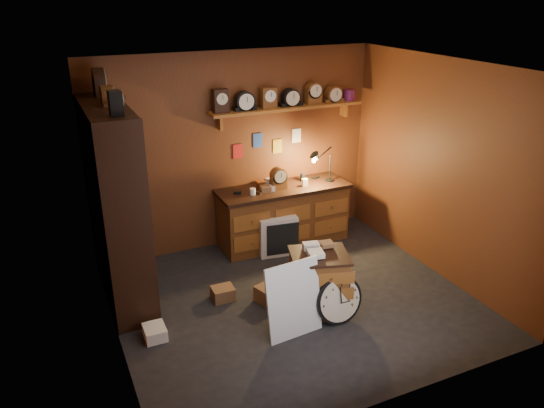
{
  "coord_description": "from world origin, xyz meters",
  "views": [
    {
      "loc": [
        -2.46,
        -4.76,
        3.44
      ],
      "look_at": [
        -0.12,
        0.35,
        1.13
      ],
      "focal_mm": 35.0,
      "sensor_mm": 36.0,
      "label": 1
    }
  ],
  "objects_px": {
    "workbench": "(283,212)",
    "low_cabinet": "(319,280)",
    "shelving_unit": "(113,198)",
    "big_round_clock": "(339,300)"
  },
  "relations": [
    {
      "from": "low_cabinet",
      "to": "big_round_clock",
      "type": "distance_m",
      "value": 0.32
    },
    {
      "from": "shelving_unit",
      "to": "low_cabinet",
      "type": "distance_m",
      "value": 2.48
    },
    {
      "from": "workbench",
      "to": "shelving_unit",
      "type": "bearing_deg",
      "value": -168.18
    },
    {
      "from": "shelving_unit",
      "to": "big_round_clock",
      "type": "height_order",
      "value": "shelving_unit"
    },
    {
      "from": "low_cabinet",
      "to": "shelving_unit",
      "type": "bearing_deg",
      "value": 164.22
    },
    {
      "from": "shelving_unit",
      "to": "big_round_clock",
      "type": "xyz_separation_m",
      "value": [
        2.06,
        -1.54,
        -0.98
      ]
    },
    {
      "from": "low_cabinet",
      "to": "workbench",
      "type": "bearing_deg",
      "value": 94.17
    },
    {
      "from": "shelving_unit",
      "to": "workbench",
      "type": "bearing_deg",
      "value": 11.82
    },
    {
      "from": "shelving_unit",
      "to": "workbench",
      "type": "xyz_separation_m",
      "value": [
        2.36,
        0.49,
        -0.78
      ]
    },
    {
      "from": "workbench",
      "to": "low_cabinet",
      "type": "bearing_deg",
      "value": -103.0
    }
  ]
}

